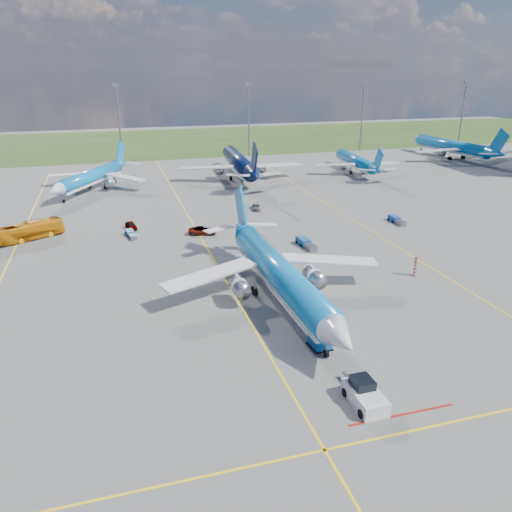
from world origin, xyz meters
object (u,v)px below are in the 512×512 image
object	(u,v)px
main_airliner	(280,301)
uld_container	(320,339)
baggage_tug_e	(396,220)
bg_jet_ene	(450,158)
bg_jet_nnw	(93,190)
apron_bus	(30,231)
service_car_b	(203,231)
service_car_c	(256,207)
bg_jet_n	(239,177)
bg_jet_ne	(355,172)
baggage_tug_c	(131,234)
baggage_tug_w	(306,243)
warning_post	(416,266)
service_car_a	(131,225)
pushback_tug	(364,395)

from	to	relation	value
main_airliner	uld_container	bearing A→B (deg)	-88.90
baggage_tug_e	bg_jet_ene	bearing A→B (deg)	48.38
bg_jet_nnw	apron_bus	world-z (taller)	bg_jet_nnw
service_car_b	service_car_c	xyz separation A→B (m)	(13.55, 12.66, -0.11)
bg_jet_n	bg_jet_ne	xyz separation A→B (m)	(32.66, -2.24, 0.00)
bg_jet_nnw	service_car_c	bearing A→B (deg)	-10.54
baggage_tug_c	bg_jet_n	bearing A→B (deg)	44.74
apron_bus	baggage_tug_c	size ratio (longest dim) A/B	2.52
apron_bus	baggage_tug_w	distance (m)	46.72
bg_jet_ne	bg_jet_ene	world-z (taller)	bg_jet_ene
bg_jet_n	baggage_tug_c	bearing A→B (deg)	58.42
baggage_tug_w	bg_jet_n	bearing A→B (deg)	81.94
bg_jet_n	baggage_tug_e	xyz separation A→B (m)	(18.30, -47.65, 0.51)
bg_jet_nnw	uld_container	bearing A→B (deg)	-44.17
bg_jet_nnw	apron_bus	size ratio (longest dim) A/B	3.24
apron_bus	bg_jet_nnw	bearing A→B (deg)	-44.60
warning_post	apron_bus	bearing A→B (deg)	149.17
baggage_tug_c	baggage_tug_w	bearing A→B (deg)	-35.47
service_car_a	bg_jet_nnw	bearing A→B (deg)	90.74
bg_jet_n	service_car_b	size ratio (longest dim) A/B	9.03
uld_container	baggage_tug_c	xyz separation A→B (m)	(-17.15, 42.72, -0.45)
warning_post	apron_bus	world-z (taller)	apron_bus
pushback_tug	apron_bus	distance (m)	65.20
bg_jet_ne	baggage_tug_c	distance (m)	74.37
warning_post	bg_jet_nnw	size ratio (longest dim) A/B	0.08
baggage_tug_w	main_airliner	bearing A→B (deg)	-125.50
bg_jet_ene	pushback_tug	distance (m)	133.99
bg_jet_ene	apron_bus	bearing A→B (deg)	16.22
bg_jet_n	baggage_tug_c	size ratio (longest dim) A/B	10.20
apron_bus	baggage_tug_c	bearing A→B (deg)	-130.44
bg_jet_n	service_car_b	bearing A→B (deg)	71.97
uld_container	bg_jet_nnw	bearing A→B (deg)	101.84
uld_container	service_car_b	size ratio (longest dim) A/B	0.46
main_airliner	service_car_a	size ratio (longest dim) A/B	10.47
warning_post	uld_container	bearing A→B (deg)	-145.84
bg_jet_ne	pushback_tug	xyz separation A→B (m)	(-45.73, -92.23, 0.89)
bg_jet_n	service_car_c	world-z (taller)	bg_jet_n
bg_jet_nnw	service_car_a	distance (m)	33.86
service_car_b	baggage_tug_w	distance (m)	18.68
service_car_a	service_car_b	distance (m)	13.61
bg_jet_ne	apron_bus	distance (m)	87.26
bg_jet_ene	service_car_a	distance (m)	111.95
main_airliner	warning_post	bearing A→B (deg)	4.93
service_car_b	baggage_tug_e	xyz separation A→B (m)	(36.36, -3.52, -0.18)
bg_jet_n	bg_jet_ene	world-z (taller)	bg_jet_n
bg_jet_ne	service_car_a	size ratio (longest dim) A/B	8.73
service_car_c	service_car_a	bearing A→B (deg)	-153.30
bg_jet_ne	service_car_c	size ratio (longest dim) A/B	8.55
service_car_c	baggage_tug_w	bearing A→B (deg)	-73.02
pushback_tug	bg_jet_nnw	bearing A→B (deg)	104.48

